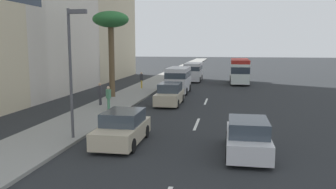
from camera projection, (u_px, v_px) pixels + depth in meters
name	position (u px, v px, depth m)	size (l,w,h in m)	color
ground_plane	(211.00, 89.00, 37.47)	(198.00, 198.00, 0.00)	#26282B
sidewalk_right	(146.00, 87.00, 38.67)	(162.00, 3.62, 0.15)	gray
lane_stripe_mid	(197.00, 124.00, 20.92)	(3.20, 0.16, 0.01)	silver
lane_stripe_far	(206.00, 101.00, 29.26)	(3.20, 0.16, 0.01)	silver
car_lead	(122.00, 128.00, 16.75)	(4.18, 1.91, 1.56)	beige
van_second	(178.00, 79.00, 34.20)	(4.67, 2.10, 2.50)	silver
car_third	(248.00, 138.00, 15.04)	(4.28, 1.85, 1.58)	silver
car_fourth	(170.00, 95.00, 27.68)	(4.47, 1.86, 1.69)	beige
van_fifth	(193.00, 71.00, 45.06)	(4.97, 2.11, 2.38)	silver
minibus_sixth	(240.00, 70.00, 42.59)	(6.83, 2.26, 2.95)	silver
pedestrian_near_lamp	(108.00, 97.00, 24.72)	(0.37, 0.39, 1.66)	#4C8C66
pedestrian_mid_block	(100.00, 93.00, 26.61)	(0.34, 0.25, 1.69)	#333338
pedestrian_by_tree	(141.00, 79.00, 36.85)	(0.30, 0.35, 1.71)	gold
palm_tree	(111.00, 24.00, 30.18)	(3.10, 3.10, 7.42)	brown
street_lamp	(72.00, 59.00, 16.78)	(0.24, 0.97, 6.25)	#4C4C51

